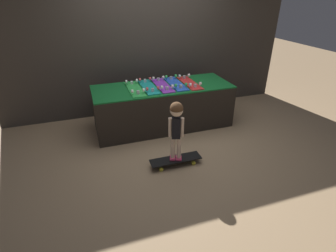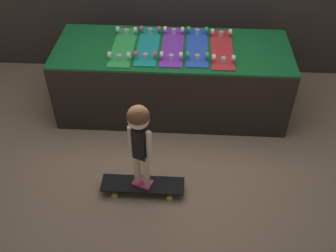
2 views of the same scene
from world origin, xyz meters
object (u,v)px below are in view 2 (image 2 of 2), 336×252
(skateboard_teal_on_rack, at_px, (148,45))
(skateboard_red_on_rack, at_px, (222,48))
(skateboard_blue_on_rack, at_px, (197,46))
(skateboard_green_on_rack, at_px, (124,46))
(child, at_px, (139,133))
(skateboard_purple_on_rack, at_px, (173,46))
(skateboard_on_floor, at_px, (143,185))

(skateboard_teal_on_rack, height_order, skateboard_red_on_rack, same)
(skateboard_red_on_rack, bearing_deg, skateboard_blue_on_rack, 172.03)
(skateboard_green_on_rack, distance_m, skateboard_blue_on_rack, 0.70)
(skateboard_red_on_rack, bearing_deg, child, -119.62)
(skateboard_green_on_rack, distance_m, skateboard_purple_on_rack, 0.47)
(skateboard_on_floor, bearing_deg, skateboard_red_on_rack, 60.38)
(skateboard_purple_on_rack, bearing_deg, skateboard_red_on_rack, -2.48)
(skateboard_green_on_rack, xyz_separation_m, skateboard_purple_on_rack, (0.47, 0.03, 0.00))
(skateboard_teal_on_rack, xyz_separation_m, skateboard_red_on_rack, (0.70, -0.02, 0.00))
(skateboard_blue_on_rack, xyz_separation_m, skateboard_on_floor, (-0.42, -1.19, -0.66))
(skateboard_green_on_rack, height_order, skateboard_blue_on_rack, same)
(skateboard_green_on_rack, bearing_deg, skateboard_purple_on_rack, 3.72)
(skateboard_purple_on_rack, bearing_deg, child, -99.12)
(skateboard_red_on_rack, bearing_deg, skateboard_green_on_rack, -179.38)
(skateboard_teal_on_rack, bearing_deg, skateboard_purple_on_rack, -0.01)
(skateboard_blue_on_rack, height_order, skateboard_red_on_rack, same)
(skateboard_green_on_rack, bearing_deg, skateboard_on_floor, -76.29)
(skateboard_blue_on_rack, distance_m, child, 1.26)
(skateboard_on_floor, relative_size, child, 0.85)
(skateboard_green_on_rack, xyz_separation_m, skateboard_blue_on_rack, (0.70, 0.04, 0.00))
(skateboard_red_on_rack, bearing_deg, skateboard_on_floor, -119.62)
(skateboard_green_on_rack, distance_m, skateboard_on_floor, 1.35)
(skateboard_blue_on_rack, xyz_separation_m, skateboard_red_on_rack, (0.23, -0.03, 0.00))
(skateboard_green_on_rack, relative_size, child, 0.88)
(child, bearing_deg, skateboard_red_on_rack, 80.61)
(skateboard_green_on_rack, xyz_separation_m, skateboard_teal_on_rack, (0.23, 0.03, 0.00))
(skateboard_teal_on_rack, bearing_deg, skateboard_on_floor, -87.79)
(skateboard_red_on_rack, height_order, skateboard_on_floor, skateboard_red_on_rack)
(skateboard_teal_on_rack, relative_size, skateboard_on_floor, 1.04)
(skateboard_on_floor, bearing_deg, skateboard_green_on_rack, 103.71)
(skateboard_purple_on_rack, distance_m, skateboard_blue_on_rack, 0.23)
(skateboard_teal_on_rack, relative_size, skateboard_red_on_rack, 1.00)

